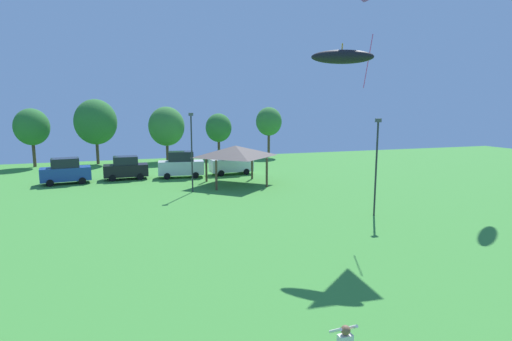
% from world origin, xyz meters
% --- Properties ---
extents(kite_flying_1, '(2.81, 2.77, 1.08)m').
position_xyz_m(kite_flying_1, '(6.17, 21.19, 9.57)').
color(kite_flying_1, black).
extents(kite_flying_5, '(3.72, 3.60, 4.28)m').
position_xyz_m(kite_flying_5, '(9.92, 22.68, 12.31)').
color(kite_flying_5, purple).
extents(parked_car_leftmost, '(4.52, 2.46, 2.42)m').
position_xyz_m(parked_car_leftmost, '(-9.75, 43.32, 1.19)').
color(parked_car_leftmost, '#234299').
rests_on(parked_car_leftmost, ground).
extents(parked_car_second_from_left, '(4.21, 2.14, 2.30)m').
position_xyz_m(parked_car_second_from_left, '(-4.39, 44.06, 1.14)').
color(parked_car_second_from_left, black).
rests_on(parked_car_second_from_left, ground).
extents(parked_car_third_from_left, '(4.70, 2.41, 2.67)m').
position_xyz_m(parked_car_third_from_left, '(0.96, 43.34, 1.29)').
color(parked_car_third_from_left, silver).
rests_on(parked_car_third_from_left, ground).
extents(parked_car_rightmost_in_row, '(4.59, 2.21, 2.60)m').
position_xyz_m(parked_car_rightmost_in_row, '(6.32, 43.69, 1.27)').
color(parked_car_rightmost_in_row, silver).
rests_on(parked_car_rightmost_in_row, ground).
extents(park_pavilion, '(5.98, 5.56, 3.60)m').
position_xyz_m(park_pavilion, '(5.25, 38.11, 3.08)').
color(park_pavilion, brown).
rests_on(park_pavilion, ground).
extents(light_post_0, '(0.36, 0.20, 6.35)m').
position_xyz_m(light_post_0, '(10.95, 24.60, 3.58)').
color(light_post_0, '#2D2D33').
rests_on(light_post_0, ground).
extents(light_post_1, '(0.36, 0.20, 6.62)m').
position_xyz_m(light_post_1, '(0.85, 35.79, 3.71)').
color(light_post_1, '#2D2D33').
rests_on(light_post_1, ground).
extents(treeline_tree_1, '(3.97, 3.97, 6.99)m').
position_xyz_m(treeline_tree_1, '(-14.75, 56.46, 4.78)').
color(treeline_tree_1, brown).
rests_on(treeline_tree_1, ground).
extents(treeline_tree_2, '(5.12, 5.12, 8.12)m').
position_xyz_m(treeline_tree_2, '(-7.65, 56.68, 5.29)').
color(treeline_tree_2, brown).
rests_on(treeline_tree_2, ground).
extents(treeline_tree_3, '(4.67, 4.67, 7.21)m').
position_xyz_m(treeline_tree_3, '(1.00, 56.58, 4.63)').
color(treeline_tree_3, brown).
rests_on(treeline_tree_3, ground).
extents(treeline_tree_4, '(3.64, 3.64, 6.28)m').
position_xyz_m(treeline_tree_4, '(8.33, 57.98, 4.25)').
color(treeline_tree_4, brown).
rests_on(treeline_tree_4, ground).
extents(treeline_tree_5, '(3.71, 3.71, 7.15)m').
position_xyz_m(treeline_tree_5, '(15.53, 57.04, 5.08)').
color(treeline_tree_5, brown).
rests_on(treeline_tree_5, ground).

